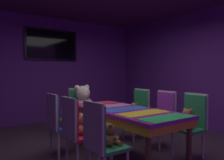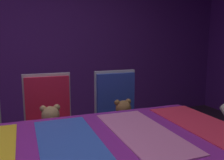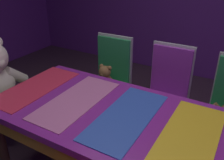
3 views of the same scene
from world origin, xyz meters
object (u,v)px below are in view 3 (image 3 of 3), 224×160
teddy_right_2 (105,79)px  banquet_table (126,127)px  chair_right_1 (168,84)px  chair_right_2 (111,71)px

teddy_right_2 → banquet_table: bearing=40.9°
chair_right_1 → banquet_table: bearing=-0.6°
chair_right_1 → teddy_right_2: chair_right_1 is taller
chair_right_1 → chair_right_2: (-0.02, 0.63, 0.00)m
banquet_table → chair_right_2: chair_right_2 is taller
banquet_table → teddy_right_2: size_ratio=7.35×
banquet_table → teddy_right_2: (0.72, 0.62, -0.08)m
chair_right_1 → chair_right_2: 0.63m
banquet_table → chair_right_2: (0.86, 0.62, -0.06)m
banquet_table → chair_right_1: chair_right_1 is taller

